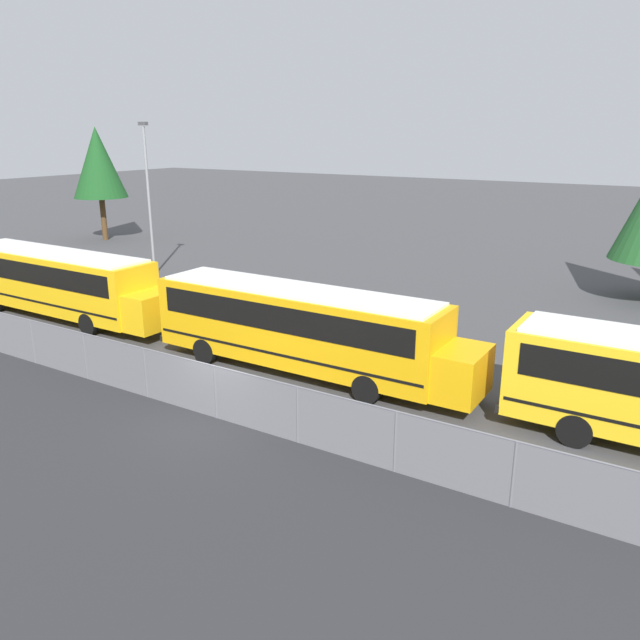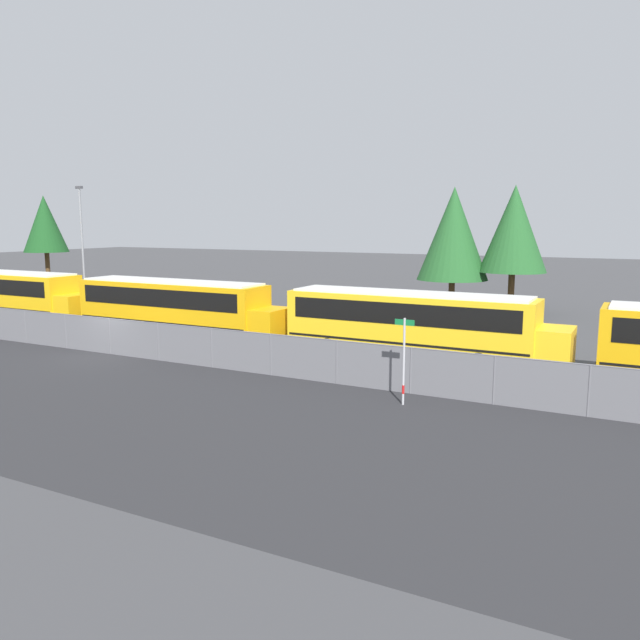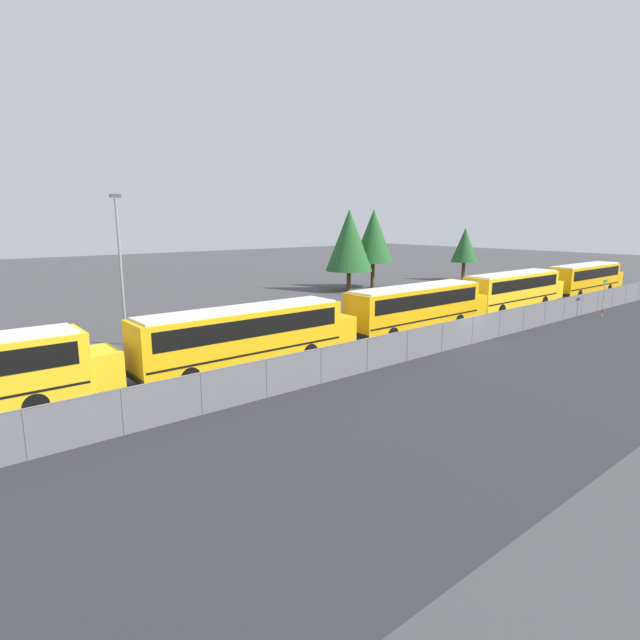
{
  "view_description": "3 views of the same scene",
  "coord_description": "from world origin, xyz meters",
  "px_view_note": "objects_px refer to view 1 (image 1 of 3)",
  "views": [
    {
      "loc": [
        12.03,
        -13.32,
        8.56
      ],
      "look_at": [
        0.47,
        5.34,
        1.88
      ],
      "focal_mm": 35.0,
      "sensor_mm": 36.0,
      "label": 1
    },
    {
      "loc": [
        22.57,
        -21.38,
        6.26
      ],
      "look_at": [
        9.32,
        3.95,
        1.79
      ],
      "focal_mm": 35.0,
      "sensor_mm": 36.0,
      "label": 2
    },
    {
      "loc": [
        -26.37,
        -17.31,
        7.51
      ],
      "look_at": [
        -8.31,
        4.74,
        1.84
      ],
      "focal_mm": 28.0,
      "sensor_mm": 36.0,
      "label": 3
    }
  ],
  "objects_px": {
    "school_bus_1": "(59,279)",
    "school_bus_2": "(302,324)",
    "light_pole": "(149,194)",
    "tree_2": "(98,163)"
  },
  "relations": [
    {
      "from": "school_bus_2",
      "to": "tree_2",
      "type": "xyz_separation_m",
      "value": [
        -29.94,
        16.11,
        4.23
      ]
    },
    {
      "from": "school_bus_1",
      "to": "school_bus_2",
      "type": "relative_size",
      "value": 1.0
    },
    {
      "from": "light_pole",
      "to": "tree_2",
      "type": "height_order",
      "value": "light_pole"
    },
    {
      "from": "light_pole",
      "to": "tree_2",
      "type": "distance_m",
      "value": 14.96
    },
    {
      "from": "school_bus_1",
      "to": "light_pole",
      "type": "relative_size",
      "value": 1.4
    },
    {
      "from": "school_bus_1",
      "to": "light_pole",
      "type": "distance_m",
      "value": 10.05
    },
    {
      "from": "school_bus_1",
      "to": "school_bus_2",
      "type": "xyz_separation_m",
      "value": [
        13.61,
        0.07,
        0.0
      ]
    },
    {
      "from": "school_bus_1",
      "to": "school_bus_2",
      "type": "height_order",
      "value": "same"
    },
    {
      "from": "light_pole",
      "to": "tree_2",
      "type": "xyz_separation_m",
      "value": [
        -13.07,
        7.18,
        1.2
      ]
    },
    {
      "from": "school_bus_2",
      "to": "light_pole",
      "type": "xyz_separation_m",
      "value": [
        -16.87,
        8.93,
        3.03
      ]
    }
  ]
}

